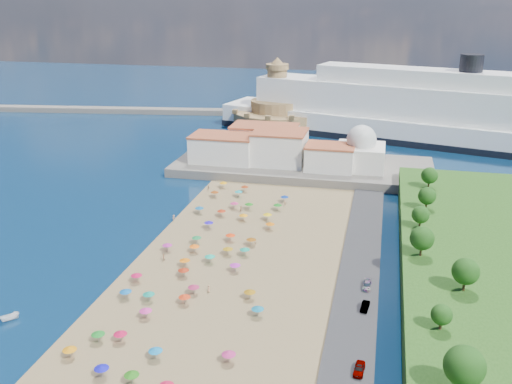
# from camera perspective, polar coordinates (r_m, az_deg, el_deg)

# --- Properties ---
(ground) EXTENTS (700.00, 700.00, 0.00)m
(ground) POSITION_cam_1_polar(r_m,az_deg,el_deg) (138.45, -3.95, -6.35)
(ground) COLOR #071938
(ground) RESTS_ON ground
(terrace) EXTENTS (90.00, 36.00, 3.00)m
(terrace) POSITION_cam_1_polar(r_m,az_deg,el_deg) (202.70, 4.69, 2.52)
(terrace) COLOR #59544C
(terrace) RESTS_ON ground
(jetty) EXTENTS (18.00, 70.00, 2.40)m
(jetty) POSITION_cam_1_polar(r_m,az_deg,el_deg) (239.74, 0.70, 5.16)
(jetty) COLOR #59544C
(jetty) RESTS_ON ground
(breakwater) EXTENTS (199.03, 34.77, 2.60)m
(breakwater) POSITION_cam_1_polar(r_m,az_deg,el_deg) (314.87, -15.36, 7.92)
(breakwater) COLOR #59544C
(breakwater) RESTS_ON ground
(waterfront_buildings) EXTENTS (57.00, 29.00, 11.00)m
(waterfront_buildings) POSITION_cam_1_polar(r_m,az_deg,el_deg) (203.73, 1.12, 4.53)
(waterfront_buildings) COLOR silver
(waterfront_buildings) RESTS_ON terrace
(domed_building) EXTENTS (16.00, 16.00, 15.00)m
(domed_building) POSITION_cam_1_polar(r_m,az_deg,el_deg) (197.04, 10.44, 4.03)
(domed_building) COLOR silver
(domed_building) RESTS_ON terrace
(fortress) EXTENTS (40.00, 40.00, 32.40)m
(fortress) POSITION_cam_1_polar(r_m,az_deg,el_deg) (267.20, 2.08, 7.83)
(fortress) COLOR #A78853
(fortress) RESTS_ON ground
(cruise_ship) EXTENTS (170.64, 67.64, 37.14)m
(cruise_ship) POSITION_cam_1_polar(r_m,az_deg,el_deg) (251.53, 15.07, 7.46)
(cruise_ship) COLOR black
(cruise_ship) RESTS_ON ground
(beach_parasols) EXTENTS (32.72, 115.93, 2.20)m
(beach_parasols) POSITION_cam_1_polar(r_m,az_deg,el_deg) (128.51, -5.90, -7.48)
(beach_parasols) COLOR gray
(beach_parasols) RESTS_ON beach
(beachgoers) EXTENTS (29.03, 104.32, 1.86)m
(beachgoers) POSITION_cam_1_polar(r_m,az_deg,el_deg) (148.13, -4.87, -4.12)
(beachgoers) COLOR tan
(beachgoers) RESTS_ON beach
(parked_cars) EXTENTS (2.06, 33.57, 1.42)m
(parked_cars) POSITION_cam_1_polar(r_m,az_deg,el_deg) (113.06, 10.75, -12.23)
(parked_cars) COLOR gray
(parked_cars) RESTS_ON promenade
(hillside_trees) EXTENTS (12.60, 110.08, 7.52)m
(hillside_trees) POSITION_cam_1_polar(r_m,az_deg,el_deg) (119.78, 17.92, -6.35)
(hillside_trees) COLOR #382314
(hillside_trees) RESTS_ON hillside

